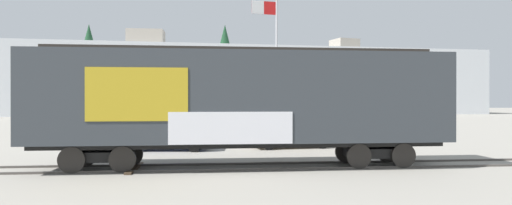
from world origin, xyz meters
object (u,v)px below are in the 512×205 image
at_px(parked_car_blue, 167,134).
at_px(parked_car_tan, 290,131).
at_px(freight_car, 243,99).
at_px(flagpole, 272,50).

height_order(parked_car_blue, parked_car_tan, parked_car_tan).
xyz_separation_m(freight_car, flagpole, (3.09, 9.09, 3.04)).
height_order(freight_car, flagpole, flagpole).
relative_size(freight_car, parked_car_tan, 3.50).
bearing_deg(parked_car_blue, parked_car_tan, 0.54).
bearing_deg(flagpole, parked_car_tan, -82.54).
distance_m(freight_car, parked_car_blue, 7.11).
xyz_separation_m(flagpole, parked_car_tan, (0.37, -2.82, -4.71)).
distance_m(flagpole, parked_car_tan, 5.50).
bearing_deg(parked_car_tan, flagpole, 97.46).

